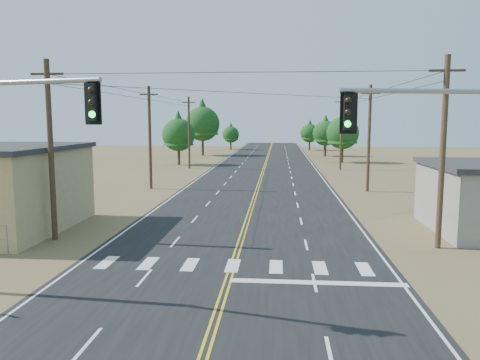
# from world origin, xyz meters

# --- Properties ---
(ground) EXTENTS (220.00, 220.00, 0.00)m
(ground) POSITION_xyz_m (0.00, 0.00, 0.00)
(ground) COLOR olive
(ground) RESTS_ON ground
(road) EXTENTS (15.00, 200.00, 0.02)m
(road) POSITION_xyz_m (0.00, 30.00, 0.01)
(road) COLOR black
(road) RESTS_ON ground
(utility_pole_left_near) EXTENTS (1.80, 0.30, 10.00)m
(utility_pole_left_near) POSITION_xyz_m (-10.50, 12.00, 5.12)
(utility_pole_left_near) COLOR #4C3826
(utility_pole_left_near) RESTS_ON ground
(utility_pole_left_mid) EXTENTS (1.80, 0.30, 10.00)m
(utility_pole_left_mid) POSITION_xyz_m (-10.50, 32.00, 5.12)
(utility_pole_left_mid) COLOR #4C3826
(utility_pole_left_mid) RESTS_ON ground
(utility_pole_left_far) EXTENTS (1.80, 0.30, 10.00)m
(utility_pole_left_far) POSITION_xyz_m (-10.50, 52.00, 5.12)
(utility_pole_left_far) COLOR #4C3826
(utility_pole_left_far) RESTS_ON ground
(utility_pole_right_near) EXTENTS (1.80, 0.30, 10.00)m
(utility_pole_right_near) POSITION_xyz_m (10.50, 12.00, 5.12)
(utility_pole_right_near) COLOR #4C3826
(utility_pole_right_near) RESTS_ON ground
(utility_pole_right_mid) EXTENTS (1.80, 0.30, 10.00)m
(utility_pole_right_mid) POSITION_xyz_m (10.50, 32.00, 5.12)
(utility_pole_right_mid) COLOR #4C3826
(utility_pole_right_mid) RESTS_ON ground
(utility_pole_right_far) EXTENTS (1.80, 0.30, 10.00)m
(utility_pole_right_far) POSITION_xyz_m (10.50, 52.00, 5.12)
(utility_pole_right_far) COLOR #4C3826
(utility_pole_right_far) RESTS_ON ground
(signal_mast_right) EXTENTS (7.13, 1.94, 7.88)m
(signal_mast_right) POSITION_xyz_m (8.92, 3.84, 5.38)
(signal_mast_right) COLOR gray
(signal_mast_right) RESTS_ON ground
(tree_left_near) EXTENTS (4.96, 4.96, 8.27)m
(tree_left_near) POSITION_xyz_m (-13.14, 57.28, 5.06)
(tree_left_near) COLOR #3F2D1E
(tree_left_near) RESTS_ON ground
(tree_left_mid) EXTENTS (6.63, 6.63, 11.05)m
(tree_left_mid) POSITION_xyz_m (-12.67, 76.89, 6.76)
(tree_left_mid) COLOR #3F2D1E
(tree_left_mid) RESTS_ON ground
(tree_left_far) EXTENTS (3.83, 3.83, 6.38)m
(tree_left_far) POSITION_xyz_m (-9.08, 95.18, 3.90)
(tree_left_far) COLOR #3F2D1E
(tree_left_far) RESTS_ON ground
(tree_right_near) EXTENTS (5.15, 5.15, 8.59)m
(tree_right_near) POSITION_xyz_m (12.20, 63.23, 5.25)
(tree_right_near) COLOR #3F2D1E
(tree_right_near) RESTS_ON ground
(tree_right_mid) EXTENTS (4.73, 4.73, 7.88)m
(tree_right_mid) POSITION_xyz_m (10.79, 76.77, 4.82)
(tree_right_mid) COLOR #3F2D1E
(tree_right_mid) RESTS_ON ground
(tree_right_far) EXTENTS (4.23, 4.23, 7.04)m
(tree_right_far) POSITION_xyz_m (9.00, 94.66, 4.31)
(tree_right_far) COLOR #3F2D1E
(tree_right_far) RESTS_ON ground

